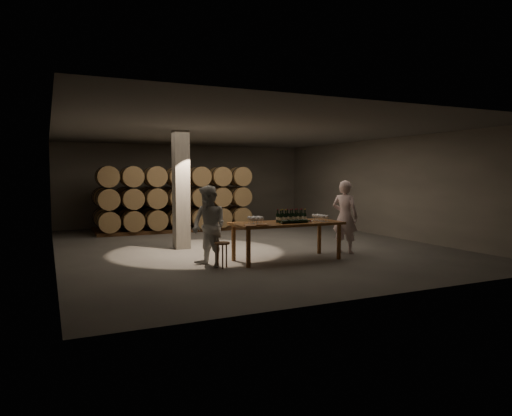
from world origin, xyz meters
name	(u,v)px	position (x,y,z in m)	size (l,w,h in m)	color
room	(181,190)	(-1.80, 0.20, 1.60)	(12.00, 12.00, 12.00)	#504D4B
tasting_table	(287,226)	(0.00, -2.50, 0.80)	(2.60, 1.10, 0.90)	brown
barrel_stack_back	(168,206)	(-0.96, 5.20, 0.83)	(5.48, 0.95, 1.57)	#56311D
barrel_stack_front	(177,198)	(-0.96, 3.80, 1.20)	(5.48, 0.95, 2.31)	#56311D
bottle_cluster	(291,217)	(0.10, -2.54, 1.01)	(0.73, 0.23, 0.31)	black
lying_bottles	(295,221)	(0.05, -2.80, 0.94)	(0.78, 0.08, 0.08)	black
glass_cluster_left	(256,218)	(-0.86, -2.61, 1.03)	(0.31, 0.31, 0.18)	silver
glass_cluster_right	(320,216)	(0.87, -2.59, 1.01)	(0.19, 0.52, 0.16)	silver
plate	(307,221)	(0.52, -2.56, 0.91)	(0.28, 0.28, 0.02)	white
notebook_near	(261,225)	(-0.86, -2.89, 0.92)	(0.27, 0.22, 0.03)	brown
notebook_corner	(250,226)	(-1.12, -2.90, 0.91)	(0.23, 0.30, 0.03)	brown
pen	(268,225)	(-0.71, -2.95, 0.91)	(0.01, 0.01, 0.13)	black
stool	(222,247)	(-1.71, -2.73, 0.46)	(0.33, 0.33, 0.56)	#56311D
person_man	(345,217)	(1.82, -2.27, 0.94)	(0.68, 0.45, 1.87)	silver
person_woman	(209,226)	(-1.92, -2.49, 0.89)	(0.86, 0.67, 1.78)	silver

